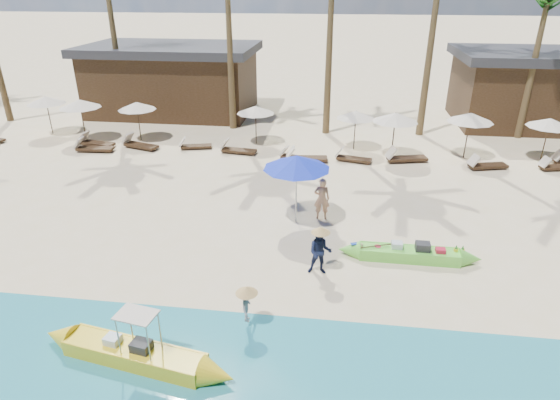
# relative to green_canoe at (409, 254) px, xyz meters

# --- Properties ---
(ground) EXTENTS (240.00, 240.00, 0.00)m
(ground) POSITION_rel_green_canoe_xyz_m (-5.28, -0.76, -0.21)
(ground) COLOR beige
(ground) RESTS_ON ground
(wet_sand_strip) EXTENTS (240.00, 4.50, 0.01)m
(wet_sand_strip) POSITION_rel_green_canoe_xyz_m (-5.28, -5.76, -0.21)
(wet_sand_strip) COLOR tan
(wet_sand_strip) RESTS_ON ground
(green_canoe) EXTENTS (4.91, 0.68, 0.63)m
(green_canoe) POSITION_rel_green_canoe_xyz_m (0.00, 0.00, 0.00)
(green_canoe) COLOR #67D541
(green_canoe) RESTS_ON ground
(yellow_canoe) EXTENTS (5.43, 1.30, 1.42)m
(yellow_canoe) POSITION_rel_green_canoe_xyz_m (-6.74, -5.28, 0.02)
(yellow_canoe) COLOR yellow
(yellow_canoe) RESTS_ON ground
(tourist) EXTENTS (0.59, 0.40, 1.59)m
(tourist) POSITION_rel_green_canoe_xyz_m (-2.86, 2.46, 0.59)
(tourist) COLOR tan
(tourist) RESTS_ON ground
(vendor_green) EXTENTS (0.72, 0.57, 1.44)m
(vendor_green) POSITION_rel_green_canoe_xyz_m (-2.74, -1.10, 0.51)
(vendor_green) COLOR #151D3B
(vendor_green) RESTS_ON ground
(vendor_yellow) EXTENTS (0.37, 0.60, 0.90)m
(vendor_yellow) POSITION_rel_green_canoe_xyz_m (-4.41, -3.74, 0.42)
(vendor_yellow) COLOR gray
(vendor_yellow) RESTS_ON ground
(blue_umbrella) EXTENTS (2.36, 2.36, 2.53)m
(blue_umbrella) POSITION_rel_green_canoe_xyz_m (-3.77, 2.12, 2.08)
(blue_umbrella) COLOR #99999E
(blue_umbrella) RESTS_ON ground
(resort_parasol_2) EXTENTS (2.08, 2.08, 2.14)m
(resort_parasol_2) POSITION_rel_green_canoe_xyz_m (-18.65, 11.03, 1.72)
(resort_parasol_2) COLOR #3C2718
(resort_parasol_2) RESTS_ON ground
(resort_parasol_3) EXTENTS (2.18, 2.18, 2.24)m
(resort_parasol_3) POSITION_rel_green_canoe_xyz_m (-16.15, 10.16, 1.81)
(resort_parasol_3) COLOR #3C2718
(resort_parasol_3) RESTS_ON ground
(lounger_3_left) EXTENTS (1.97, 0.72, 0.66)m
(lounger_3_left) POSITION_rel_green_canoe_xyz_m (-14.87, 8.41, 0.01)
(lounger_3_left) COLOR #3C2718
(lounger_3_left) RESTS_ON ground
(lounger_3_right) EXTENTS (2.00, 0.93, 0.65)m
(lounger_3_right) POSITION_rel_green_canoe_xyz_m (-15.13, 9.23, 0.01)
(lounger_3_right) COLOR #3C2718
(lounger_3_right) RESTS_ON ground
(resort_parasol_4) EXTENTS (2.03, 2.03, 2.09)m
(resort_parasol_4) POSITION_rel_green_canoe_xyz_m (-13.18, 10.60, 1.68)
(resort_parasol_4) COLOR #3C2718
(resort_parasol_4) RESTS_ON ground
(lounger_4_left) EXTENTS (2.05, 1.17, 0.66)m
(lounger_4_left) POSITION_rel_green_canoe_xyz_m (-12.71, 9.22, 0.01)
(lounger_4_left) COLOR #3C2718
(lounger_4_left) RESTS_ON ground
(lounger_4_right) EXTENTS (1.73, 0.91, 0.56)m
(lounger_4_right) POSITION_rel_green_canoe_xyz_m (-9.83, 9.49, -0.02)
(lounger_4_right) COLOR #3C2718
(lounger_4_right) RESTS_ON ground
(resort_parasol_5) EXTENTS (1.98, 1.98, 2.04)m
(resort_parasol_5) POSITION_rel_green_canoe_xyz_m (-6.77, 10.79, 1.63)
(resort_parasol_5) COLOR #3C2718
(resort_parasol_5) RESTS_ON ground
(lounger_5_left) EXTENTS (1.89, 0.79, 0.62)m
(lounger_5_left) POSITION_rel_green_canoe_xyz_m (-7.49, 9.11, -0.00)
(lounger_5_left) COLOR #3C2718
(lounger_5_left) RESTS_ON ground
(resort_parasol_6) EXTENTS (1.97, 1.97, 2.03)m
(resort_parasol_6) POSITION_rel_green_canoe_xyz_m (-1.57, 10.52, 1.62)
(resort_parasol_6) COLOR #3C2718
(resort_parasol_6) RESTS_ON ground
(lounger_6_left) EXTENTS (1.79, 0.97, 0.58)m
(lounger_6_left) POSITION_rel_green_canoe_xyz_m (-4.42, 8.44, -0.02)
(lounger_6_left) COLOR #3C2718
(lounger_6_left) RESTS_ON ground
(lounger_6_right) EXTENTS (2.03, 0.84, 0.67)m
(lounger_6_right) POSITION_rel_green_canoe_xyz_m (-3.95, 8.32, 0.01)
(lounger_6_right) COLOR #3C2718
(lounger_6_right) RESTS_ON ground
(resort_parasol_7) EXTENTS (2.19, 2.19, 2.25)m
(resort_parasol_7) POSITION_rel_green_canoe_xyz_m (0.26, 9.51, 1.82)
(resort_parasol_7) COLOR #3C2718
(resort_parasol_7) RESTS_ON ground
(lounger_7_left) EXTENTS (1.81, 0.92, 0.59)m
(lounger_7_left) POSITION_rel_green_canoe_xyz_m (-1.71, 8.65, -0.01)
(lounger_7_left) COLOR #3C2718
(lounger_7_left) RESTS_ON ground
(lounger_7_right) EXTENTS (2.08, 1.06, 0.68)m
(lounger_7_right) POSITION_rel_green_canoe_xyz_m (0.82, 8.92, 0.02)
(lounger_7_right) COLOR #3C2718
(lounger_7_right) RESTS_ON ground
(resort_parasol_8) EXTENTS (2.18, 2.18, 2.25)m
(resort_parasol_8) POSITION_rel_green_canoe_xyz_m (3.82, 9.94, 1.82)
(resort_parasol_8) COLOR #3C2718
(resort_parasol_8) RESTS_ON ground
(lounger_8_left) EXTENTS (1.92, 1.01, 0.62)m
(lounger_8_left) POSITION_rel_green_canoe_xyz_m (4.47, 8.46, -0.00)
(lounger_8_left) COLOR #3C2718
(lounger_8_left) RESTS_ON ground
(resort_parasol_9) EXTENTS (2.05, 2.05, 2.11)m
(resort_parasol_9) POSITION_rel_green_canoe_xyz_m (7.44, 9.94, 1.69)
(resort_parasol_9) COLOR #3C2718
(resort_parasol_9) RESTS_ON ground
(lounger_9_left) EXTENTS (1.74, 0.84, 0.57)m
(lounger_9_left) POSITION_rel_green_canoe_xyz_m (7.63, 8.73, -0.02)
(lounger_9_left) COLOR #3C2718
(lounger_9_left) RESTS_ON ground
(palm_6) EXTENTS (2.08, 2.08, 8.51)m
(palm_6) POSITION_rel_green_canoe_xyz_m (7.56, 13.76, 6.84)
(palm_6) COLOR brown
(palm_6) RESTS_ON ground
(pavilion_west) EXTENTS (10.80, 6.60, 4.30)m
(pavilion_west) POSITION_rel_green_canoe_xyz_m (-13.28, 16.74, 1.98)
(pavilion_west) COLOR #3C2718
(pavilion_west) RESTS_ON ground
(pavilion_east) EXTENTS (8.80, 6.60, 4.30)m
(pavilion_east) POSITION_rel_green_canoe_xyz_m (8.72, 16.74, 1.99)
(pavilion_east) COLOR #3C2718
(pavilion_east) RESTS_ON ground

